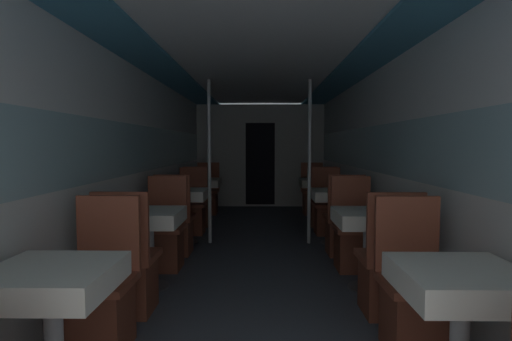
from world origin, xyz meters
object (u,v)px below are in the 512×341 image
Objects in this scene: dining_table_left_0 at (52,288)px; dining_table_left_2 at (184,198)px; dining_table_left_1 at (149,222)px; dining_table_right_2 at (335,198)px; dining_table_left_3 at (203,185)px; chair_left_far_1 at (164,241)px; support_pole_right_2 at (309,162)px; chair_left_near_3 at (198,208)px; chair_right_near_2 at (343,230)px; chair_right_far_3 at (313,199)px; dining_table_right_1 at (368,223)px; chair_left_far_2 at (192,214)px; chair_left_near_2 at (176,230)px; chair_left_far_3 at (207,198)px; support_pole_left_2 at (209,162)px; chair_right_far_1 at (354,241)px; chair_left_near_1 at (129,276)px; dining_table_right_3 at (317,185)px; dining_table_right_0 at (461,290)px; chair_right_far_0 at (415,306)px; chair_right_near_1 at (387,277)px; chair_right_near_3 at (322,208)px; chair_right_far_2 at (327,214)px; chair_left_far_0 at (100,304)px.

dining_table_left_0 and dining_table_left_2 have the same top height.
dining_table_left_1 and dining_table_right_2 have the same top height.
dining_table_left_0 and dining_table_left_3 have the same top height.
support_pole_right_2 reaches higher than chair_left_far_1.
chair_left_far_1 reaches higher than dining_table_left_1.
chair_left_near_3 is 1.00× the size of chair_right_near_2.
support_pole_right_2 is 2.49m from chair_right_far_3.
dining_table_left_3 is 1.00× the size of dining_table_right_1.
chair_left_near_3 is at bearing -90.00° from chair_left_far_2.
chair_left_far_3 is (0.00, 2.92, 0.00)m from chair_left_near_2.
chair_right_far_1 is at bearing -33.84° from support_pole_left_2.
chair_right_far_3 is at bearing 66.03° from chair_left_near_1.
chair_left_near_3 reaches higher than dining_table_left_1.
dining_table_right_0 is at bearing -90.00° from dining_table_right_3.
dining_table_right_3 is at bearing -90.00° from chair_right_far_0.
dining_table_right_3 is (2.07, 1.15, 0.32)m from chair_left_far_2.
chair_right_near_1 reaches higher than dining_table_left_1.
chair_left_far_2 is at bearing -90.00° from chair_left_far_1.
chair_right_near_3 reaches higher than dining_table_left_0.
chair_right_far_0 is 1.36× the size of dining_table_right_3.
chair_left_near_3 is 1.00× the size of chair_right_far_2.
chair_left_near_1 is at bearing 90.00° from chair_left_far_1.
chair_right_far_1 is (2.07, 2.33, -0.32)m from dining_table_left_0.
dining_table_right_0 is 0.74× the size of chair_right_far_3.
dining_table_right_0 is at bearing -65.94° from chair_left_near_3.
dining_table_right_0 is at bearing -90.00° from chair_right_near_3.
chair_right_far_1 reaches higher than dining_table_right_2.
chair_right_far_1 reaches higher than dining_table_right_0.
chair_left_near_3 is 2.39m from dining_table_right_2.
chair_right_far_1 is (2.07, -0.57, 0.00)m from chair_left_near_2.
chair_left_near_3 is at bearing 106.87° from support_pole_left_2.
chair_right_near_3 is at bearing -164.71° from chair_left_far_2.
chair_right_far_0 reaches higher than dining_table_left_0.
dining_table_left_2 is 2.70m from dining_table_right_1.
chair_left_near_1 is 0.45× the size of support_pole_right_2.
dining_table_left_2 is (0.00, 3.48, 0.00)m from dining_table_left_0.
support_pole_right_2 reaches higher than chair_right_far_3.
chair_right_far_3 is (0.00, 2.92, 0.00)m from chair_right_near_2.
chair_left_far_3 is at bearing 131.64° from dining_table_right_2.
dining_table_right_3 is at bearing 48.36° from chair_left_near_2.
chair_right_near_2 is at bearing 150.42° from chair_left_far_2.
dining_table_right_1 is at bearing -150.87° from chair_left_far_0.
chair_right_near_3 is at bearing 90.00° from chair_right_far_3.
chair_left_far_1 is at bearing -90.00° from chair_left_far_0.
chair_right_far_1 is at bearing -90.00° from chair_right_near_2.
chair_left_far_2 is (0.00, 2.92, 0.00)m from chair_left_near_1.
chair_right_near_2 is at bearing -40.06° from chair_left_near_3.
chair_right_far_2 is at bearing 15.85° from dining_table_left_2.
chair_left_far_2 reaches higher than dining_table_right_0.
support_pole_left_2 is 2.23× the size of chair_right_near_2.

